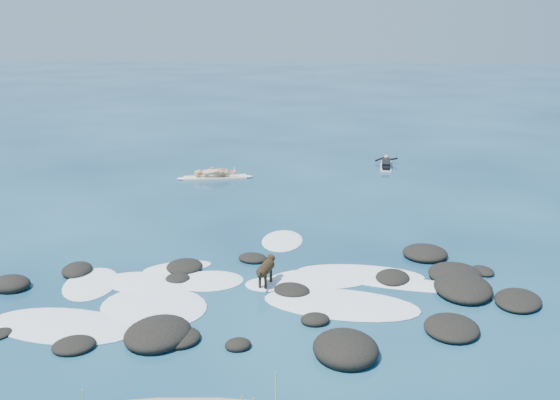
{
  "coord_description": "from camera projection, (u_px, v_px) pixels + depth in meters",
  "views": [
    {
      "loc": [
        1.74,
        -15.94,
        6.83
      ],
      "look_at": [
        0.49,
        4.0,
        0.9
      ],
      "focal_mm": 40.0,
      "sensor_mm": 36.0,
      "label": 1
    }
  ],
  "objects": [
    {
      "name": "breaking_foam",
      "position": [
        237.0,
        289.0,
        16.16
      ],
      "size": [
        12.05,
        8.05,
        0.12
      ],
      "color": "white",
      "rests_on": "ground"
    },
    {
      "name": "ground",
      "position": [
        253.0,
        272.0,
        17.3
      ],
      "size": [
        160.0,
        160.0,
        0.0
      ],
      "primitive_type": "plane",
      "color": "#0A2642",
      "rests_on": "ground"
    },
    {
      "name": "dog",
      "position": [
        266.0,
        268.0,
        16.25
      ],
      "size": [
        0.5,
        1.19,
        0.77
      ],
      "rotation": [
        0.0,
        0.0,
        1.32
      ],
      "color": "black",
      "rests_on": "ground"
    },
    {
      "name": "standing_surfer_rig",
      "position": [
        215.0,
        162.0,
        26.94
      ],
      "size": [
        3.28,
        1.07,
        1.87
      ],
      "rotation": [
        0.0,
        0.0,
        0.19
      ],
      "color": "#F0E2C0",
      "rests_on": "ground"
    },
    {
      "name": "reef_rocks",
      "position": [
        332.0,
        299.0,
        15.37
      ],
      "size": [
        14.37,
        7.42,
        0.6
      ],
      "color": "black",
      "rests_on": "ground"
    },
    {
      "name": "paddling_surfer_rig",
      "position": [
        386.0,
        164.0,
        29.15
      ],
      "size": [
        1.09,
        2.45,
        0.42
      ],
      "rotation": [
        0.0,
        0.0,
        1.47
      ],
      "color": "silver",
      "rests_on": "ground"
    }
  ]
}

